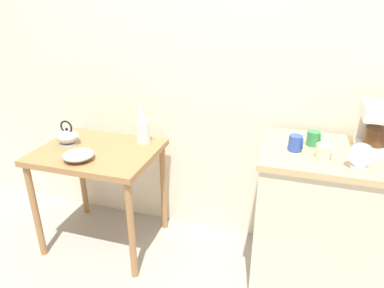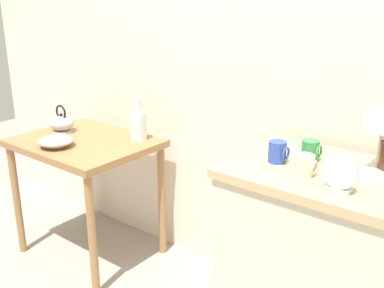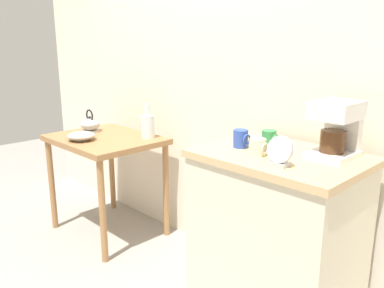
{
  "view_description": "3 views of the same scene",
  "coord_description": "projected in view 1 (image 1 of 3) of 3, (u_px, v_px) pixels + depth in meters",
  "views": [
    {
      "loc": [
        0.51,
        -1.83,
        1.69
      ],
      "look_at": [
        -0.03,
        -0.04,
        0.88
      ],
      "focal_mm": 32.14,
      "sensor_mm": 36.0,
      "label": 1
    },
    {
      "loc": [
        1.35,
        -1.59,
        1.56
      ],
      "look_at": [
        0.14,
        -0.06,
        0.91
      ],
      "focal_mm": 42.39,
      "sensor_mm": 36.0,
      "label": 2
    },
    {
      "loc": [
        1.75,
        -1.55,
        1.42
      ],
      "look_at": [
        0.21,
        -0.03,
        0.86
      ],
      "focal_mm": 37.46,
      "sensor_mm": 36.0,
      "label": 3
    }
  ],
  "objects": [
    {
      "name": "back_wall",
      "position": [
        233.0,
        45.0,
        2.2
      ],
      "size": [
        4.4,
        0.1,
        2.8
      ],
      "primitive_type": "cube",
      "color": "beige",
      "rests_on": "ground_plane"
    },
    {
      "name": "glass_carafe_vase",
      "position": [
        143.0,
        130.0,
        2.37
      ],
      "size": [
        0.1,
        0.1,
        0.25
      ],
      "color": "silver",
      "rests_on": "wooden_table"
    },
    {
      "name": "mug_blue",
      "position": [
        296.0,
        143.0,
        1.87
      ],
      "size": [
        0.08,
        0.07,
        0.09
      ],
      "color": "#2D4CAD",
      "rests_on": "kitchen_counter"
    },
    {
      "name": "kitchen_counter",
      "position": [
        322.0,
        220.0,
        2.05
      ],
      "size": [
        0.77,
        0.57,
        0.91
      ],
      "color": "beige",
      "rests_on": "ground_plane"
    },
    {
      "name": "coffee_maker",
      "position": [
        377.0,
        124.0,
        1.87
      ],
      "size": [
        0.18,
        0.22,
        0.26
      ],
      "color": "white",
      "rests_on": "kitchen_counter"
    },
    {
      "name": "teakettle",
      "position": [
        68.0,
        137.0,
        2.35
      ],
      "size": [
        0.18,
        0.15,
        0.17
      ],
      "color": "#B2B5BA",
      "rests_on": "wooden_table"
    },
    {
      "name": "mug_tall_green",
      "position": [
        314.0,
        138.0,
        1.93
      ],
      "size": [
        0.08,
        0.07,
        0.09
      ],
      "color": "#338C4C",
      "rests_on": "kitchen_counter"
    },
    {
      "name": "ground_plane",
      "position": [
        198.0,
        257.0,
        2.41
      ],
      "size": [
        8.0,
        8.0,
        0.0
      ],
      "primitive_type": "plane",
      "color": "gray"
    },
    {
      "name": "bowl_stoneware",
      "position": [
        78.0,
        155.0,
        2.13
      ],
      "size": [
        0.19,
        0.19,
        0.06
      ],
      "color": "#9E998C",
      "rests_on": "wooden_table"
    },
    {
      "name": "table_clock",
      "position": [
        361.0,
        158.0,
        1.67
      ],
      "size": [
        0.12,
        0.06,
        0.13
      ],
      "color": "#B2B5BA",
      "rests_on": "kitchen_counter"
    },
    {
      "name": "wooden_table",
      "position": [
        99.0,
        163.0,
        2.33
      ],
      "size": [
        0.79,
        0.62,
        0.75
      ],
      "color": "#9E7044",
      "rests_on": "ground_plane"
    },
    {
      "name": "mug_small_cream",
      "position": [
        324.0,
        151.0,
        1.78
      ],
      "size": [
        0.08,
        0.08,
        0.08
      ],
      "color": "beige",
      "rests_on": "kitchen_counter"
    }
  ]
}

